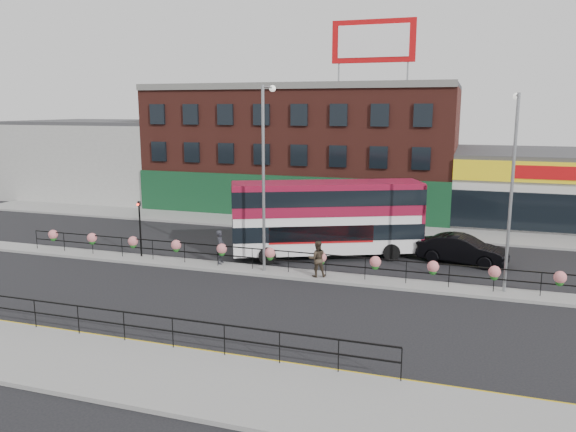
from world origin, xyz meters
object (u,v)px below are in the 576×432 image
(lamp_column_west, at_px, (265,162))
(lamp_column_east, at_px, (512,176))
(double_decker_bus, at_px, (328,211))
(pedestrian_b, at_px, (317,259))
(pedestrian_a, at_px, (220,247))
(car, at_px, (462,249))

(lamp_column_west, distance_m, lamp_column_east, 11.76)
(double_decker_bus, distance_m, lamp_column_west, 5.55)
(pedestrian_b, distance_m, lamp_column_east, 9.94)
(lamp_column_west, bearing_deg, pedestrian_a, 173.47)
(pedestrian_a, height_order, lamp_column_west, lamp_column_west)
(car, bearing_deg, pedestrian_b, 139.73)
(lamp_column_east, bearing_deg, car, 112.95)
(double_decker_bus, relative_size, lamp_column_west, 1.15)
(pedestrian_a, distance_m, pedestrian_b, 5.68)
(pedestrian_b, relative_size, lamp_column_east, 0.20)
(pedestrian_a, relative_size, pedestrian_b, 1.00)
(car, height_order, lamp_column_west, lamp_column_west)
(double_decker_bus, height_order, lamp_column_west, lamp_column_west)
(double_decker_bus, xyz_separation_m, car, (7.46, 1.01, -1.90))
(car, relative_size, pedestrian_a, 2.73)
(car, height_order, lamp_column_east, lamp_column_east)
(car, height_order, pedestrian_a, pedestrian_a)
(lamp_column_east, bearing_deg, pedestrian_b, -175.59)
(double_decker_bus, height_order, car, double_decker_bus)
(car, relative_size, pedestrian_b, 2.74)
(double_decker_bus, xyz_separation_m, pedestrian_b, (0.59, -4.37, -1.62))
(pedestrian_b, bearing_deg, car, -164.01)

